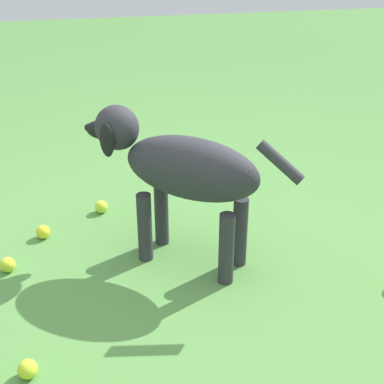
{
  "coord_description": "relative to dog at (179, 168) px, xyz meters",
  "views": [
    {
      "loc": [
        -0.44,
        -1.82,
        1.34
      ],
      "look_at": [
        0.0,
        0.1,
        0.34
      ],
      "focal_mm": 49.73,
      "sensor_mm": 36.0,
      "label": 1
    }
  ],
  "objects": [
    {
      "name": "tennis_ball_0",
      "position": [
        -0.31,
        0.5,
        -0.41
      ],
      "size": [
        0.07,
        0.07,
        0.07
      ],
      "primitive_type": "sphere",
      "color": "#C8E335",
      "rests_on": "ground"
    },
    {
      "name": "tennis_ball_2",
      "position": [
        -0.63,
        -0.57,
        -0.41
      ],
      "size": [
        0.07,
        0.07,
        0.07
      ],
      "primitive_type": "sphere",
      "color": "#C3DD30",
      "rests_on": "ground"
    },
    {
      "name": "tennis_ball_4",
      "position": [
        -0.74,
        0.06,
        -0.41
      ],
      "size": [
        0.07,
        0.07,
        0.07
      ],
      "primitive_type": "sphere",
      "color": "#C8E232",
      "rests_on": "ground"
    },
    {
      "name": "dog",
      "position": [
        0.0,
        0.0,
        0.0
      ],
      "size": [
        0.79,
        0.67,
        0.66
      ],
      "rotation": [
        0.0,
        0.0,
        2.45
      ],
      "color": "#2D2D33",
      "rests_on": "ground"
    },
    {
      "name": "tennis_ball_3",
      "position": [
        -0.6,
        0.31,
        -0.41
      ],
      "size": [
        0.07,
        0.07,
        0.07
      ],
      "primitive_type": "sphere",
      "color": "yellow",
      "rests_on": "ground"
    },
    {
      "name": "ground",
      "position": [
        0.04,
        -0.13,
        -0.44
      ],
      "size": [
        14.0,
        14.0,
        0.0
      ],
      "primitive_type": "plane",
      "color": "#548C42"
    }
  ]
}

